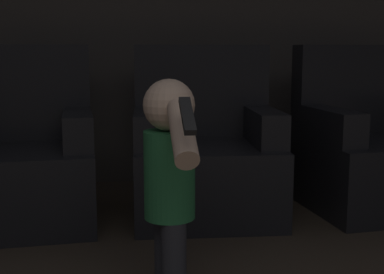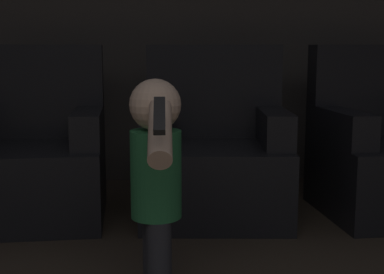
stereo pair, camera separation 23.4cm
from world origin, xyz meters
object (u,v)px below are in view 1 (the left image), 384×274
Objects in this scene: armchair_left at (18,162)px; armchair_middle at (205,157)px; armchair_right at (373,152)px; person_toddler at (170,175)px.

armchair_left is 1.00× the size of armchair_middle.
armchair_left is at bearing 174.58° from armchair_right.
armchair_left is 1.40m from person_toddler.
armchair_left and armchair_middle have the same top height.
person_toddler is at bearing -61.19° from armchair_left.
armchair_middle is 1.16× the size of person_toddler.
armchair_right is at bearing 3.25° from armchair_middle.
armchair_left is at bearing 23.75° from person_toddler.
armchair_left is at bearing -176.74° from armchair_middle.
armchair_middle reaches higher than person_toddler.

